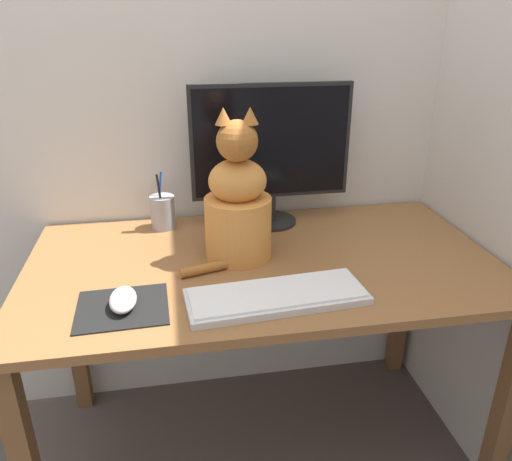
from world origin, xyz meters
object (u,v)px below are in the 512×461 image
keyboard (277,296)px  pen_cup (163,212)px  monitor (271,149)px  computer_mouse_left (123,300)px  cat (238,205)px

keyboard → pen_cup: (-0.26, 0.49, 0.04)m
monitor → computer_mouse_left: (-0.44, -0.45, -0.22)m
keyboard → cat: bearing=98.4°
cat → pen_cup: cat is taller
keyboard → pen_cup: 0.56m
computer_mouse_left → cat: bearing=36.5°
monitor → pen_cup: (-0.35, 0.02, -0.19)m
keyboard → computer_mouse_left: bearing=171.3°
cat → monitor: bearing=63.7°
computer_mouse_left → cat: (0.30, 0.22, 0.13)m
pen_cup → monitor: bearing=-2.6°
monitor → cat: monitor is taller
keyboard → computer_mouse_left: (-0.36, 0.03, 0.01)m
computer_mouse_left → cat: cat is taller
pen_cup → computer_mouse_left: bearing=-101.5°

